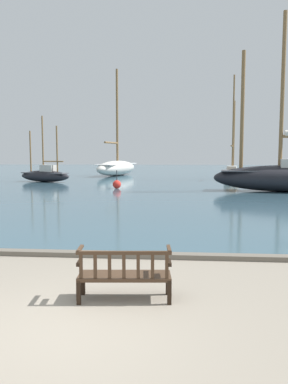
{
  "coord_description": "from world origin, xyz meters",
  "views": [
    {
      "loc": [
        1.61,
        -5.09,
        2.53
      ],
      "look_at": [
        0.38,
        10.0,
        1.0
      ],
      "focal_mm": 35.0,
      "sensor_mm": 36.0,
      "label": 1
    }
  ],
  "objects_px": {
    "sailboat_nearest_starboard": "(117,167)",
    "channel_buoy": "(117,184)",
    "park_bench": "(125,274)",
    "sailboat_centre_channel": "(45,175)",
    "sailboat_far_port": "(232,172)",
    "sailboat_distant_harbor": "(284,175)"
  },
  "relations": [
    {
      "from": "sailboat_nearest_starboard",
      "to": "channel_buoy",
      "type": "height_order",
      "value": "sailboat_nearest_starboard"
    },
    {
      "from": "sailboat_centre_channel",
      "to": "sailboat_distant_harbor",
      "type": "relative_size",
      "value": 0.51
    },
    {
      "from": "sailboat_far_port",
      "to": "sailboat_distant_harbor",
      "type": "xyz_separation_m",
      "value": [
        1.6,
        -11.58,
        0.39
      ]
    },
    {
      "from": "sailboat_centre_channel",
      "to": "channel_buoy",
      "type": "relative_size",
      "value": 4.46
    },
    {
      "from": "sailboat_far_port",
      "to": "channel_buoy",
      "type": "height_order",
      "value": "sailboat_far_port"
    },
    {
      "from": "park_bench",
      "to": "sailboat_distant_harbor",
      "type": "height_order",
      "value": "sailboat_distant_harbor"
    },
    {
      "from": "sailboat_distant_harbor",
      "to": "sailboat_centre_channel",
      "type": "bearing_deg",
      "value": 158.73
    },
    {
      "from": "sailboat_nearest_starboard",
      "to": "sailboat_far_port",
      "type": "bearing_deg",
      "value": -27.77
    },
    {
      "from": "park_bench",
      "to": "sailboat_centre_channel",
      "type": "xyz_separation_m",
      "value": [
        -10.67,
        26.26,
        0.26
      ]
    },
    {
      "from": "sailboat_centre_channel",
      "to": "sailboat_distant_harbor",
      "type": "height_order",
      "value": "sailboat_distant_harbor"
    },
    {
      "from": "sailboat_centre_channel",
      "to": "sailboat_nearest_starboard",
      "type": "distance_m",
      "value": 11.8
    },
    {
      "from": "sailboat_nearest_starboard",
      "to": "sailboat_far_port",
      "type": "distance_m",
      "value": 13.89
    },
    {
      "from": "sailboat_far_port",
      "to": "channel_buoy",
      "type": "relative_size",
      "value": 7.62
    },
    {
      "from": "sailboat_centre_channel",
      "to": "sailboat_far_port",
      "type": "distance_m",
      "value": 17.62
    },
    {
      "from": "sailboat_centre_channel",
      "to": "sailboat_distant_harbor",
      "type": "xyz_separation_m",
      "value": [
        18.69,
        -7.28,
        0.45
      ]
    },
    {
      "from": "sailboat_far_port",
      "to": "sailboat_distant_harbor",
      "type": "height_order",
      "value": "sailboat_distant_harbor"
    },
    {
      "from": "park_bench",
      "to": "sailboat_far_port",
      "type": "height_order",
      "value": "sailboat_far_port"
    },
    {
      "from": "sailboat_nearest_starboard",
      "to": "channel_buoy",
      "type": "relative_size",
      "value": 9.31
    },
    {
      "from": "park_bench",
      "to": "channel_buoy",
      "type": "bearing_deg",
      "value": 99.16
    },
    {
      "from": "sailboat_centre_channel",
      "to": "sailboat_nearest_starboard",
      "type": "height_order",
      "value": "sailboat_nearest_starboard"
    },
    {
      "from": "park_bench",
      "to": "channel_buoy",
      "type": "xyz_separation_m",
      "value": [
        -3.26,
        20.23,
        -0.08
      ]
    },
    {
      "from": "channel_buoy",
      "to": "sailboat_distant_harbor",
      "type": "bearing_deg",
      "value": -6.3
    }
  ]
}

